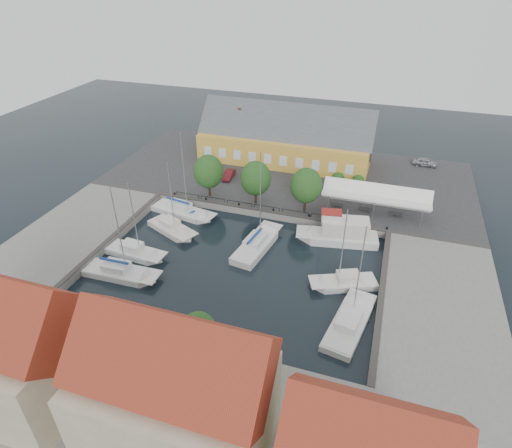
{
  "coord_description": "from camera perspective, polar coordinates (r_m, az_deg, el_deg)",
  "views": [
    {
      "loc": [
        14.36,
        -37.96,
        30.49
      ],
      "look_at": [
        0.0,
        6.0,
        1.5
      ],
      "focal_mm": 30.0,
      "sensor_mm": 36.0,
      "label": 1
    }
  ],
  "objects": [
    {
      "name": "ground",
      "position": [
        50.76,
        -2.11,
        -4.86
      ],
      "size": [
        140.0,
        140.0,
        0.0
      ],
      "primitive_type": "plane",
      "color": "black",
      "rests_on": "ground"
    },
    {
      "name": "north_quay",
      "position": [
        69.44,
        4.39,
        6.4
      ],
      "size": [
        56.0,
        26.0,
        1.0
      ],
      "primitive_type": "cube",
      "color": "#2D2D30",
      "rests_on": "ground"
    },
    {
      "name": "west_quay",
      "position": [
        59.28,
        -23.25,
        -1.22
      ],
      "size": [
        12.0,
        24.0,
        1.0
      ],
      "primitive_type": "cube",
      "color": "slate",
      "rests_on": "ground"
    },
    {
      "name": "east_quay",
      "position": [
        47.45,
        23.26,
        -10.34
      ],
      "size": [
        12.0,
        24.0,
        1.0
      ],
      "primitive_type": "cube",
      "color": "slate",
      "rests_on": "ground"
    },
    {
      "name": "south_bank",
      "position": [
        37.33,
        -14.1,
        -22.83
      ],
      "size": [
        56.0,
        14.0,
        1.0
      ],
      "primitive_type": "cube",
      "color": "slate",
      "rests_on": "ground"
    },
    {
      "name": "quay_edge_fittings",
      "position": [
        53.81,
        -0.39,
        -1.07
      ],
      "size": [
        56.0,
        24.72,
        0.4
      ],
      "color": "#383533",
      "rests_on": "north_quay"
    },
    {
      "name": "warehouse",
      "position": [
        73.24,
        3.57,
        11.18
      ],
      "size": [
        28.56,
        14.0,
        9.55
      ],
      "color": "gold",
      "rests_on": "north_quay"
    },
    {
      "name": "tent_canopy",
      "position": [
        58.91,
        15.74,
        3.73
      ],
      "size": [
        14.0,
        4.0,
        2.83
      ],
      "color": "white",
      "rests_on": "north_quay"
    },
    {
      "name": "quay_trees",
      "position": [
        58.48,
        -0.04,
        6.11
      ],
      "size": [
        18.2,
        4.2,
        6.3
      ],
      "color": "black",
      "rests_on": "north_quay"
    },
    {
      "name": "car_silver",
      "position": [
        76.65,
        21.6,
        7.68
      ],
      "size": [
        3.97,
        1.84,
        1.32
      ],
      "primitive_type": "imported",
      "rotation": [
        0.0,
        0.0,
        1.5
      ],
      "color": "#A1A3A9",
      "rests_on": "north_quay"
    },
    {
      "name": "car_red",
      "position": [
        67.24,
        -3.64,
        6.57
      ],
      "size": [
        1.57,
        3.75,
        1.2
      ],
      "primitive_type": "imported",
      "rotation": [
        0.0,
        0.0,
        0.08
      ],
      "color": "#561319",
      "rests_on": "north_quay"
    },
    {
      "name": "center_sailboat",
      "position": [
        52.51,
        0.09,
        -2.93
      ],
      "size": [
        4.16,
        9.76,
        12.95
      ],
      "color": "silver",
      "rests_on": "ground"
    },
    {
      "name": "trawler",
      "position": [
        54.45,
        11.18,
        -1.38
      ],
      "size": [
        10.55,
        4.77,
        5.0
      ],
      "color": "silver",
      "rests_on": "ground"
    },
    {
      "name": "east_boat_b",
      "position": [
        47.96,
        11.73,
        -7.81
      ],
      "size": [
        7.64,
        5.07,
        10.2
      ],
      "color": "silver",
      "rests_on": "ground"
    },
    {
      "name": "east_boat_c",
      "position": [
        43.43,
        12.28,
        -12.99
      ],
      "size": [
        4.48,
        9.52,
        11.67
      ],
      "color": "silver",
      "rests_on": "ground"
    },
    {
      "name": "west_boat_a",
      "position": [
        60.46,
        -9.81,
        1.58
      ],
      "size": [
        9.93,
        4.42,
        12.62
      ],
      "color": "silver",
      "rests_on": "ground"
    },
    {
      "name": "west_boat_b",
      "position": [
        56.9,
        -11.18,
        -0.69
      ],
      "size": [
        7.9,
        5.46,
        10.48
      ],
      "color": "silver",
      "rests_on": "ground"
    },
    {
      "name": "west_boat_c",
      "position": [
        53.45,
        -15.82,
        -3.77
      ],
      "size": [
        7.81,
        3.07,
        10.41
      ],
      "color": "silver",
      "rests_on": "ground"
    },
    {
      "name": "west_boat_d",
      "position": [
        50.66,
        -17.61,
        -6.33
      ],
      "size": [
        9.06,
        2.95,
        11.89
      ],
      "color": "silver",
      "rests_on": "ground"
    },
    {
      "name": "launch_sw",
      "position": [
        48.82,
        -23.23,
        -9.61
      ],
      "size": [
        4.34,
        1.67,
        0.98
      ],
      "color": "silver",
      "rests_on": "ground"
    },
    {
      "name": "launch_nw",
      "position": [
        60.68,
        -9.3,
        1.55
      ],
      "size": [
        5.05,
        4.02,
        0.88
      ],
      "color": "navy",
      "rests_on": "ground"
    },
    {
      "name": "townhouses",
      "position": [
        31.3,
        -14.39,
        -21.4
      ],
      "size": [
        36.3,
        8.5,
        12.0
      ],
      "color": "#C4B496",
      "rests_on": "south_bank"
    }
  ]
}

